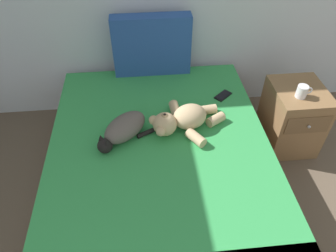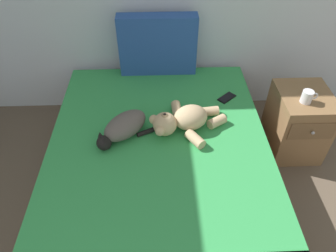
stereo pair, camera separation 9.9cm
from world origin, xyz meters
TOP-DOWN VIEW (x-y plane):
  - bed at (1.69, 3.07)m, footprint 1.54×2.06m
  - patterned_cushion at (1.70, 4.01)m, footprint 0.64×0.13m
  - cat at (1.46, 3.23)m, footprint 0.42×0.38m
  - teddy_bear at (1.87, 3.28)m, footprint 0.55×0.46m
  - cell_phone at (2.23, 3.61)m, footprint 0.16×0.15m
  - nightstand at (2.82, 3.52)m, footprint 0.40×0.49m
  - mug at (2.77, 3.44)m, footprint 0.12×0.08m

SIDE VIEW (x-z plane):
  - bed at x=1.69m, z-range 0.00..0.47m
  - nightstand at x=2.82m, z-range 0.00..0.56m
  - cell_phone at x=2.23m, z-range 0.47..0.48m
  - cat at x=1.46m, z-range 0.47..0.62m
  - teddy_bear at x=1.87m, z-range 0.46..0.64m
  - mug at x=2.77m, z-range 0.56..0.65m
  - patterned_cushion at x=1.70m, z-range 0.47..0.98m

